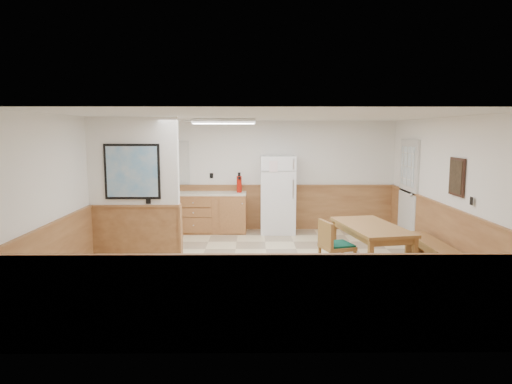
{
  "coord_description": "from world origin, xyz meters",
  "views": [
    {
      "loc": [
        -0.26,
        -7.43,
        2.27
      ],
      "look_at": [
        -0.2,
        0.4,
        1.22
      ],
      "focal_mm": 32.0,
      "sensor_mm": 36.0,
      "label": 1
    }
  ],
  "objects_px": {
    "fire_extinguisher": "(239,184)",
    "soap_bottle": "(169,187)",
    "dining_chair": "(332,243)",
    "dining_bench": "(432,248)",
    "dining_table": "(371,231)",
    "refrigerator": "(278,194)"
  },
  "relations": [
    {
      "from": "dining_table",
      "to": "dining_chair",
      "type": "distance_m",
      "value": 0.69
    },
    {
      "from": "fire_extinguisher",
      "to": "soap_bottle",
      "type": "relative_size",
      "value": 1.8
    },
    {
      "from": "fire_extinguisher",
      "to": "dining_chair",
      "type": "bearing_deg",
      "value": -60.94
    },
    {
      "from": "dining_chair",
      "to": "refrigerator",
      "type": "bearing_deg",
      "value": 86.64
    },
    {
      "from": "refrigerator",
      "to": "dining_chair",
      "type": "xyz_separation_m",
      "value": [
        0.7,
        -2.95,
        -0.37
      ]
    },
    {
      "from": "refrigerator",
      "to": "fire_extinguisher",
      "type": "bearing_deg",
      "value": 176.02
    },
    {
      "from": "dining_table",
      "to": "fire_extinguisher",
      "type": "relative_size",
      "value": 3.93
    },
    {
      "from": "dining_table",
      "to": "dining_chair",
      "type": "height_order",
      "value": "dining_chair"
    },
    {
      "from": "refrigerator",
      "to": "dining_bench",
      "type": "relative_size",
      "value": 1.06
    },
    {
      "from": "soap_bottle",
      "to": "refrigerator",
      "type": "bearing_deg",
      "value": -0.48
    },
    {
      "from": "dining_chair",
      "to": "fire_extinguisher",
      "type": "distance_m",
      "value": 3.47
    },
    {
      "from": "refrigerator",
      "to": "soap_bottle",
      "type": "relative_size",
      "value": 6.93
    },
    {
      "from": "dining_bench",
      "to": "fire_extinguisher",
      "type": "distance_m",
      "value": 4.38
    },
    {
      "from": "dining_bench",
      "to": "dining_chair",
      "type": "distance_m",
      "value": 1.73
    },
    {
      "from": "fire_extinguisher",
      "to": "soap_bottle",
      "type": "bearing_deg",
      "value": -175.91
    },
    {
      "from": "dining_table",
      "to": "fire_extinguisher",
      "type": "bearing_deg",
      "value": 117.29
    },
    {
      "from": "dining_chair",
      "to": "dining_table",
      "type": "bearing_deg",
      "value": -4.94
    },
    {
      "from": "soap_bottle",
      "to": "dining_chair",
      "type": "bearing_deg",
      "value": -43.45
    },
    {
      "from": "dining_bench",
      "to": "soap_bottle",
      "type": "height_order",
      "value": "soap_bottle"
    },
    {
      "from": "dining_bench",
      "to": "dining_chair",
      "type": "relative_size",
      "value": 1.92
    },
    {
      "from": "dining_bench",
      "to": "soap_bottle",
      "type": "relative_size",
      "value": 6.57
    },
    {
      "from": "dining_bench",
      "to": "dining_table",
      "type": "bearing_deg",
      "value": -175.49
    }
  ]
}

